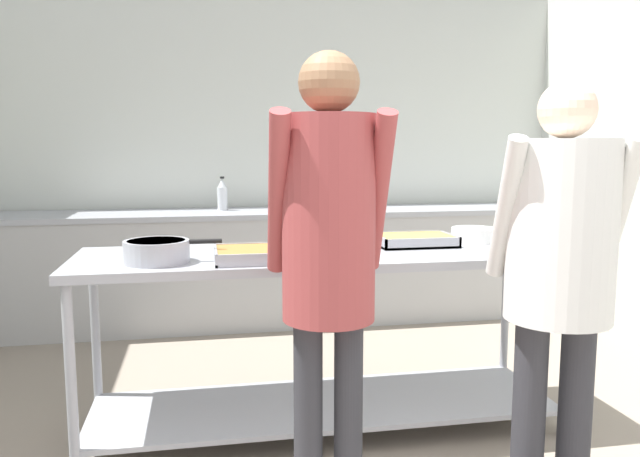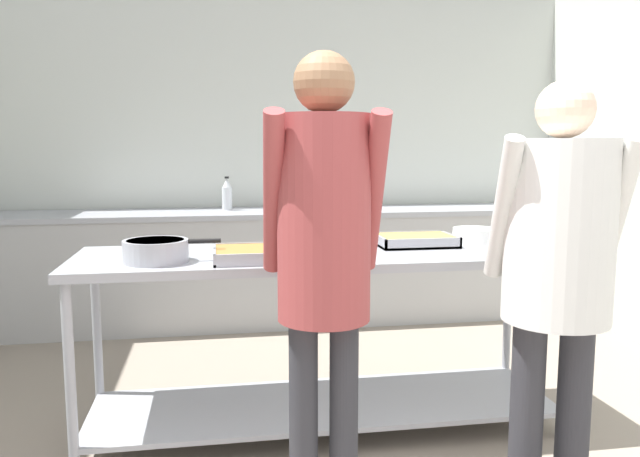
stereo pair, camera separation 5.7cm
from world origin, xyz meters
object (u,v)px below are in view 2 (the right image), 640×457
Objects in this scene: serving_tray_roast at (415,241)px; guest_serving_left at (324,239)px; serving_tray_vegetables at (270,254)px; water_bottle at (227,195)px; broccoli_bowl at (345,237)px; guest_serving_right at (558,253)px; plate_stack at (476,235)px; sauce_pan at (156,250)px.

serving_tray_roast is 0.23× the size of guest_serving_left.
serving_tray_vegetables is 1.90× the size of water_bottle.
broccoli_bowl is 0.15× the size of guest_serving_right.
broccoli_bowl reaches higher than serving_tray_roast.
guest_serving_right is 6.15× the size of water_bottle.
guest_serving_left is at bearing -135.63° from plate_stack.
guest_serving_right is at bearing -32.09° from serving_tray_vegetables.
water_bottle reaches higher than serving_tray_roast.
water_bottle is (-0.28, 2.81, -0.05)m from guest_serving_left.
guest_serving_right is (0.88, -0.01, -0.07)m from guest_serving_left.
guest_serving_right reaches higher than serving_tray_roast.
sauce_pan is 0.84× the size of serving_tray_vegetables.
guest_serving_right is at bearing -74.48° from serving_tray_roast.
guest_serving_right is at bearing -67.74° from water_bottle.
water_bottle is (-1.16, 2.82, 0.02)m from guest_serving_right.
plate_stack is 0.15× the size of guest_serving_left.
sauce_pan is 0.26× the size of guest_serving_right.
sauce_pan is 2.20m from water_bottle.
sauce_pan is at bearing -168.66° from serving_tray_roast.
guest_serving_right reaches higher than serving_tray_vegetables.
guest_serving_left reaches higher than guest_serving_right.
water_bottle reaches higher than sauce_pan.
broccoli_bowl reaches higher than serving_tray_vegetables.
serving_tray_roast is (0.35, -0.05, -0.02)m from broccoli_bowl.
broccoli_bowl is at bearing 171.74° from serving_tray_roast.
serving_tray_vegetables is at bearing -141.82° from broccoli_bowl.
serving_tray_vegetables is 1.17m from plate_stack.
guest_serving_left is 2.83m from water_bottle.
serving_tray_roast is 1.49× the size of water_bottle.
broccoli_bowl is 0.63× the size of serving_tray_roast.
serving_tray_vegetables is 0.81m from serving_tray_roast.
serving_tray_roast is at bearing -8.26° from broccoli_bowl.
serving_tray_vegetables is at bearing -163.08° from plate_stack.
broccoli_bowl is at bearing 18.59° from sauce_pan.
serving_tray_vegetables is at bearing 102.14° from guest_serving_left.
broccoli_bowl is 0.36m from serving_tray_roast.
serving_tray_vegetables is 0.66m from guest_serving_left.
sauce_pan is 1.64m from guest_serving_right.
guest_serving_right reaches higher than sauce_pan.
broccoli_bowl is 0.71m from plate_stack.
serving_tray_vegetables is 0.29× the size of guest_serving_left.
serving_tray_vegetables is at bearing 147.91° from guest_serving_right.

